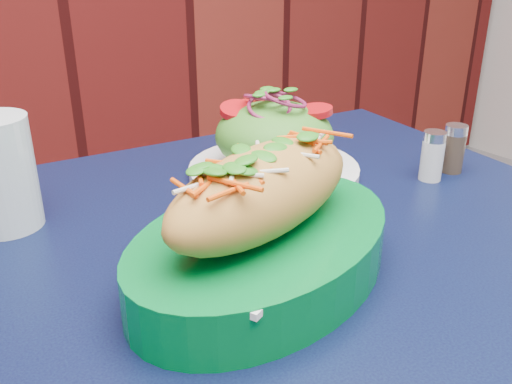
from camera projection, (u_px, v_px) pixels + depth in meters
cafe_table at (295, 342)px, 0.58m from camera, size 0.90×0.90×0.75m
banh_mi_basket at (263, 229)px, 0.51m from camera, size 0.33×0.26×0.13m
salad_plate at (274, 142)px, 0.74m from camera, size 0.22×0.22×0.11m
salt_shaker at (432, 156)px, 0.72m from camera, size 0.03×0.03×0.06m
pepper_shaker at (454, 149)px, 0.75m from camera, size 0.03×0.03×0.06m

